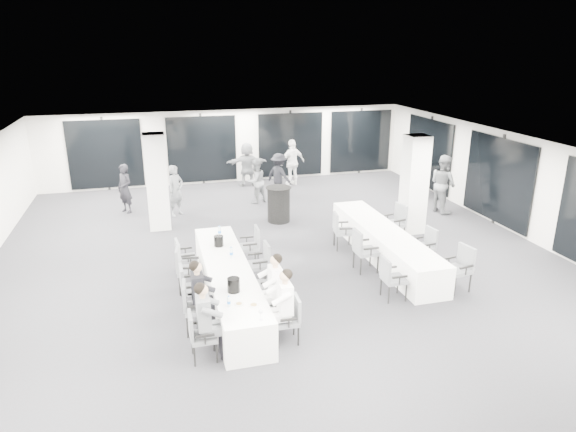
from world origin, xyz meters
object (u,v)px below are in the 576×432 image
at_px(chair_main_right_mid, 271,281).
at_px(standing_guest_a, 175,187).
at_px(chair_side_left_near, 391,276).
at_px(ice_bucket_near, 234,285).
at_px(chair_main_right_far, 252,243).
at_px(chair_side_right_mid, 426,244).
at_px(chair_main_right_near, 290,316).
at_px(ice_bucket_far, 219,241).
at_px(chair_main_left_near, 199,333).
at_px(cocktail_table, 279,204).
at_px(chair_side_right_near, 460,265).
at_px(banquet_table_main, 229,283).
at_px(standing_guest_g, 125,185).
at_px(chair_main_left_far, 183,255).
at_px(chair_side_left_mid, 363,248).
at_px(chair_main_right_second, 280,299).
at_px(chair_main_left_fourth, 186,267).
at_px(chair_side_right_far, 396,220).
at_px(standing_guest_e, 420,170).
at_px(chair_main_left_mid, 189,285).
at_px(banquet_table_side, 384,244).
at_px(standing_guest_b, 256,178).
at_px(standing_guest_d, 293,159).
at_px(chair_main_right_fourth, 261,261).
at_px(standing_guest_h, 443,180).
at_px(standing_guest_c, 279,172).
at_px(chair_main_left_second, 193,304).
at_px(standing_guest_f, 247,161).
at_px(chair_side_left_far, 341,228).

relative_size(chair_main_right_mid, standing_guest_a, 0.47).
xyz_separation_m(chair_side_left_near, ice_bucket_near, (-3.37, -0.27, 0.35)).
distance_m(chair_main_right_far, chair_side_right_mid, 4.27).
relative_size(chair_main_right_near, ice_bucket_far, 3.55).
bearing_deg(chair_main_left_near, cocktail_table, 154.73).
bearing_deg(chair_side_right_near, standing_guest_a, 29.31).
relative_size(banquet_table_main, standing_guest_a, 2.74).
xyz_separation_m(standing_guest_a, standing_guest_g, (-1.55, 0.72, -0.02)).
relative_size(chair_main_left_far, chair_main_right_mid, 1.03).
bearing_deg(ice_bucket_near, chair_side_left_mid, 27.37).
bearing_deg(ice_bucket_far, chair_main_right_second, -70.50).
height_order(chair_main_left_fourth, standing_guest_a, standing_guest_a).
bearing_deg(chair_side_right_far, ice_bucket_near, 113.19).
height_order(chair_side_left_near, standing_guest_e, standing_guest_e).
height_order(chair_main_left_mid, chair_main_right_second, chair_main_left_mid).
bearing_deg(standing_guest_e, chair_side_left_mid, 141.70).
bearing_deg(chair_main_right_far, cocktail_table, -24.36).
bearing_deg(chair_main_right_near, cocktail_table, -9.65).
distance_m(banquet_table_main, banquet_table_side, 4.31).
xyz_separation_m(chair_main_right_second, standing_guest_a, (-1.53, 7.25, 0.42)).
relative_size(cocktail_table, chair_side_left_mid, 1.04).
bearing_deg(standing_guest_b, chair_main_left_near, 46.08).
distance_m(chair_main_right_second, standing_guest_a, 7.42).
bearing_deg(chair_main_left_fourth, ice_bucket_far, 135.50).
height_order(chair_side_right_mid, standing_guest_d, standing_guest_d).
relative_size(standing_guest_e, ice_bucket_near, 7.01).
xyz_separation_m(chair_main_right_fourth, standing_guest_h, (6.74, 3.61, 0.51)).
xyz_separation_m(standing_guest_c, standing_guest_e, (4.81, -1.20, 0.07)).
height_order(banquet_table_side, chair_main_left_second, chair_main_left_second).
xyz_separation_m(standing_guest_f, ice_bucket_far, (-2.15, -7.76, -0.07)).
bearing_deg(standing_guest_g, chair_main_right_far, -8.37).
distance_m(chair_main_left_fourth, chair_main_right_far, 1.98).
xyz_separation_m(standing_guest_c, standing_guest_g, (-5.18, -0.42, 0.01)).
relative_size(chair_main_left_mid, ice_bucket_near, 3.55).
distance_m(chair_main_left_second, standing_guest_c, 9.12).
bearing_deg(chair_side_left_far, chair_main_right_fourth, -50.19).
bearing_deg(standing_guest_c, banquet_table_side, 156.00).
xyz_separation_m(banquet_table_main, chair_main_left_far, (-0.83, 1.47, 0.13)).
bearing_deg(chair_side_left_near, chair_side_left_mid, -179.06).
xyz_separation_m(chair_main_right_far, standing_guest_c, (2.09, 5.53, 0.34)).
bearing_deg(chair_main_left_far, chair_main_right_far, 93.37).
bearing_deg(chair_main_left_fourth, chair_side_left_near, 79.48).
distance_m(chair_side_right_mid, standing_guest_e, 6.09).
bearing_deg(chair_main_right_near, standing_guest_a, 13.65).
height_order(banquet_table_main, standing_guest_d, standing_guest_d).
bearing_deg(banquet_table_side, chair_side_left_near, -111.80).
height_order(chair_main_left_mid, chair_side_right_mid, chair_main_left_mid).
bearing_deg(chair_main_left_second, chair_side_left_mid, 116.56).
bearing_deg(standing_guest_g, chair_main_right_second, -18.38).
distance_m(chair_side_right_near, chair_side_right_mid, 1.46).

